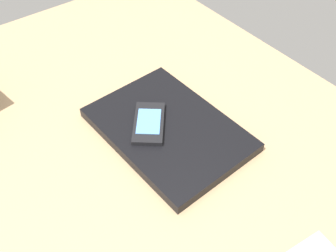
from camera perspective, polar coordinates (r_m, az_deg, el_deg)
The scene contains 3 objects.
desk_surface at distance 81.10cm, azimuth -0.32°, elevation -1.93°, with size 120.00×80.00×3.00cm, color tan.
laptop_closed at distance 79.50cm, azimuth 0.00°, elevation -0.47°, with size 31.20×21.96×2.11cm, color black.
cell_phone_on_laptop at distance 78.62cm, azimuth -2.78°, elevation 0.44°, with size 12.39×11.68×1.10cm.
Camera 1 is at (43.38, -32.59, 61.78)cm, focal length 42.25 mm.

